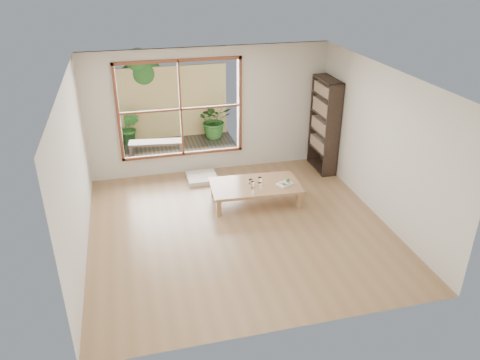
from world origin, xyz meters
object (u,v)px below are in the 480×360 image
object	(u,v)px
low_table	(255,186)
bookshelf	(324,125)
food_tray	(285,183)
garden_bench	(156,144)

from	to	relation	value
low_table	bookshelf	xyz separation A→B (m)	(1.81, 1.11, 0.67)
low_table	food_tray	bearing A→B (deg)	-9.26
food_tray	garden_bench	size ratio (longest dim) A/B	0.28
low_table	bookshelf	world-z (taller)	bookshelf
food_tray	garden_bench	distance (m)	3.42
low_table	food_tray	world-z (taller)	food_tray
low_table	garden_bench	world-z (taller)	garden_bench
bookshelf	garden_bench	world-z (taller)	bookshelf
garden_bench	bookshelf	bearing A→B (deg)	-15.89
food_tray	low_table	bearing A→B (deg)	142.70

